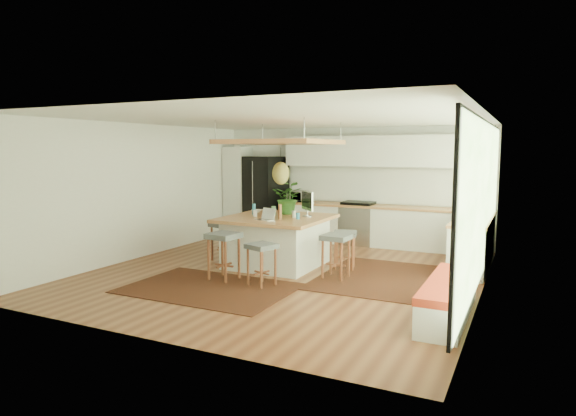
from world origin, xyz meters
The scene contains 37 objects.
floor centered at (0.00, 0.00, 0.00)m, with size 7.00×7.00×0.00m, color #5A2C19.
ceiling centered at (0.00, 0.00, 2.70)m, with size 7.00×7.00×0.00m, color white.
wall_back centered at (0.00, 3.50, 1.35)m, with size 6.50×6.50×0.00m, color silver.
wall_front centered at (0.00, -3.50, 1.35)m, with size 6.50×6.50×0.00m, color silver.
wall_left centered at (-3.25, 0.00, 1.35)m, with size 7.00×7.00×0.00m, color silver.
wall_right centered at (3.25, 0.00, 1.35)m, with size 7.00×7.00×0.00m, color silver.
window_wall centered at (3.22, 0.00, 1.40)m, with size 0.10×6.20×2.60m, color black, non-canonical shape.
pantry centered at (-2.95, 3.18, 1.12)m, with size 0.55×0.60×2.25m, color silver.
back_counter_base centered at (0.55, 3.18, 0.44)m, with size 4.20×0.60×0.88m, color silver.
back_counter_top centered at (0.55, 3.18, 0.90)m, with size 4.24×0.64×0.05m, color #A06038.
backsplash centered at (0.55, 3.48, 1.35)m, with size 4.20×0.02×0.80m, color white.
upper_cabinets centered at (0.55, 3.32, 2.15)m, with size 4.20×0.34×0.70m, color silver.
range centered at (0.30, 3.18, 0.50)m, with size 0.76×0.62×1.00m, color #A5A5AA, non-canonical shape.
right_counter_base centered at (2.93, 2.00, 0.44)m, with size 0.60×2.50×0.88m, color silver.
right_counter_top centered at (2.93, 2.00, 0.90)m, with size 0.64×2.54×0.05m, color #A06038.
window_bench centered at (2.95, -1.20, 0.25)m, with size 0.52×2.00×0.50m, color silver, non-canonical shape.
ceiling_panel centered at (-0.30, 0.40, 2.05)m, with size 1.86×1.86×0.80m, color #A06038, non-canonical shape.
rug_near centered at (-0.65, -1.43, 0.01)m, with size 2.60×1.80×0.01m, color black.
rug_right centered at (1.53, 0.41, 0.01)m, with size 1.80×2.60×0.01m, color black.
fridge centered at (-2.18, 3.20, 0.93)m, with size 1.00×0.78×2.01m, color black, non-canonical shape.
island centered at (-0.42, 0.44, 0.47)m, with size 1.85×1.85×0.93m, color #A06038, non-canonical shape.
stool_near_left centered at (-0.73, -0.88, 0.35)m, with size 0.47×0.47×0.80m, color #484C50, non-canonical shape.
stool_near_right centered at (0.03, -0.93, 0.35)m, with size 0.41×0.41×0.69m, color #484C50, non-canonical shape.
stool_right_front centered at (0.93, 0.04, 0.35)m, with size 0.44×0.44×0.75m, color #484C50, non-canonical shape.
stool_right_back centered at (0.84, 0.75, 0.35)m, with size 0.41×0.41×0.69m, color #484C50, non-canonical shape.
stool_left_side centered at (-1.55, 0.38, 0.35)m, with size 0.45×0.45×0.76m, color #484C50, non-canonical shape.
laptop centered at (-0.39, -0.06, 1.05)m, with size 0.30×0.32×0.23m, color #A5A5AA, non-canonical shape.
monitor centered at (0.10, 0.72, 1.19)m, with size 0.53×0.19×0.49m, color #A5A5AA, non-canonical shape.
microwave centered at (-1.25, 3.18, 1.09)m, with size 0.49×0.27×0.33m, color #A5A5AA.
island_plant centered at (-0.39, 0.91, 1.18)m, with size 0.58×0.65×0.50m, color #1E4C19.
island_bowl centered at (-1.09, 0.88, 0.96)m, with size 0.21×0.21×0.05m, color silver.
island_bottle_0 centered at (-0.97, 0.54, 1.03)m, with size 0.07×0.07×0.19m, color teal.
island_bottle_1 centered at (-0.82, 0.29, 1.03)m, with size 0.07×0.07×0.19m, color silver.
island_bottle_2 centered at (-0.17, 0.14, 1.03)m, with size 0.07×0.07×0.19m, color brown.
island_bottle_3 centered at (-0.07, 0.49, 1.03)m, with size 0.07×0.07×0.19m, color silver.
island_bottle_4 centered at (-0.62, 0.69, 1.03)m, with size 0.07×0.07×0.19m, color #528959.
island_bottle_5 centered at (0.08, 0.34, 1.03)m, with size 0.07×0.07×0.19m, color teal.
Camera 1 is at (3.82, -7.76, 2.18)m, focal length 30.99 mm.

